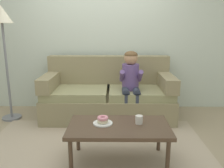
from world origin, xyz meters
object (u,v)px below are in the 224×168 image
at_px(donut, 103,121).
at_px(mug, 139,120).
at_px(person_child, 131,80).
at_px(floor_lamp, 3,27).
at_px(coffee_table, 119,129).
at_px(toy_controller, 75,134).
at_px(couch, 108,96).

relative_size(donut, mug, 1.33).
bearing_deg(person_child, mug, -89.13).
distance_m(donut, floor_lamp, 2.20).
height_order(person_child, donut, person_child).
distance_m(coffee_table, floor_lamp, 2.38).
bearing_deg(person_child, toy_controller, -145.61).
height_order(mug, toy_controller, mug).
bearing_deg(person_child, couch, 148.85).
distance_m(mug, toy_controller, 1.09).
xyz_separation_m(couch, floor_lamp, (-1.57, -0.11, 1.10)).
height_order(person_child, floor_lamp, floor_lamp).
height_order(couch, donut, couch).
distance_m(couch, person_child, 0.52).
bearing_deg(donut, person_child, 71.47).
height_order(couch, toy_controller, couch).
bearing_deg(mug, floor_lamp, 148.06).
relative_size(couch, mug, 22.79).
height_order(mug, floor_lamp, floor_lamp).
bearing_deg(couch, mug, -74.55).
xyz_separation_m(donut, toy_controller, (-0.42, 0.58, -0.44)).
height_order(coffee_table, floor_lamp, floor_lamp).
bearing_deg(donut, couch, 88.84).
distance_m(person_child, donut, 1.20).
distance_m(coffee_table, toy_controller, 0.93).
relative_size(coffee_table, mug, 12.01).
xyz_separation_m(coffee_table, floor_lamp, (-1.72, 1.26, 1.06)).
bearing_deg(floor_lamp, mug, -31.94).
xyz_separation_m(coffee_table, donut, (-0.17, 0.04, 0.07)).
height_order(couch, mug, couch).
height_order(couch, coffee_table, couch).
height_order(toy_controller, floor_lamp, floor_lamp).
bearing_deg(toy_controller, person_child, 3.74).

